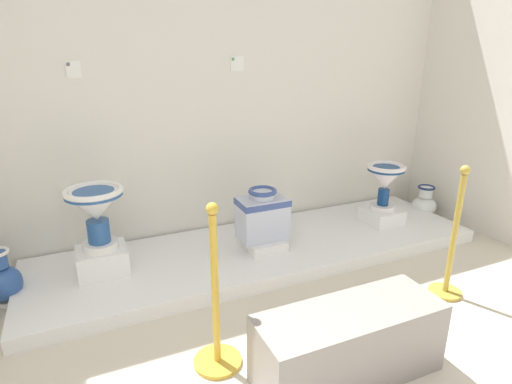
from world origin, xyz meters
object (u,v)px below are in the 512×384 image
object	(u,v)px
antique_toilet_leftmost	(262,214)
plinth_block_broad_patterned	(381,215)
plinth_block_tall_cobalt	(103,261)
decorative_vase_companion	(424,204)
antique_toilet_broad_patterned	(385,178)
stanchion_post_near_left	(216,322)
info_placard_first	(73,69)
stanchion_post_near_right	(451,255)
antique_toilet_tall_cobalt	(96,207)
plinth_block_leftmost	(262,242)
museum_bench	(349,344)
info_placard_second	(237,63)
decorative_vase_spare	(3,281)

from	to	relation	value
antique_toilet_leftmost	plinth_block_broad_patterned	distance (m)	1.27
plinth_block_tall_cobalt	decorative_vase_companion	world-z (taller)	decorative_vase_companion
plinth_block_tall_cobalt	antique_toilet_broad_patterned	distance (m)	2.52
plinth_block_tall_cobalt	stanchion_post_near_left	distance (m)	1.22
info_placard_first	stanchion_post_near_right	world-z (taller)	info_placard_first
antique_toilet_tall_cobalt	info_placard_first	xyz separation A→B (m)	(-0.01, 0.49, 0.90)
plinth_block_broad_patterned	plinth_block_leftmost	bearing A→B (deg)	-178.97
plinth_block_broad_patterned	info_placard_first	size ratio (longest dim) A/B	2.73
museum_bench	plinth_block_broad_patterned	bearing A→B (deg)	45.40
plinth_block_tall_cobalt	stanchion_post_near_right	bearing A→B (deg)	-26.67
antique_toilet_leftmost	stanchion_post_near_left	world-z (taller)	stanchion_post_near_left
antique_toilet_leftmost	decorative_vase_companion	size ratio (longest dim) A/B	1.26
plinth_block_leftmost	stanchion_post_near_right	size ratio (longest dim) A/B	0.39
info_placard_second	stanchion_post_near_right	world-z (taller)	info_placard_second
info_placard_first	info_placard_second	xyz separation A→B (m)	(1.27, 0.00, 0.02)
decorative_vase_spare	decorative_vase_companion	size ratio (longest dim) A/B	1.19
antique_toilet_tall_cobalt	stanchion_post_near_left	size ratio (longest dim) A/B	0.48
plinth_block_leftmost	decorative_vase_spare	size ratio (longest dim) A/B	0.93
plinth_block_tall_cobalt	decorative_vase_companion	distance (m)	3.15
antique_toilet_broad_patterned	info_placard_second	distance (m)	1.68
stanchion_post_near_right	plinth_block_broad_patterned	bearing A→B (deg)	74.54
plinth_block_broad_patterned	decorative_vase_companion	bearing A→B (deg)	9.89
museum_bench	plinth_block_leftmost	bearing A→B (deg)	83.93
info_placard_second	info_placard_first	bearing A→B (deg)	-180.00
antique_toilet_broad_patterned	stanchion_post_near_right	world-z (taller)	stanchion_post_near_right
antique_toilet_tall_cobalt	info_placard_second	world-z (taller)	info_placard_second
antique_toilet_tall_cobalt	antique_toilet_leftmost	world-z (taller)	antique_toilet_tall_cobalt
plinth_block_leftmost	plinth_block_broad_patterned	bearing A→B (deg)	1.03
antique_toilet_tall_cobalt	stanchion_post_near_right	world-z (taller)	stanchion_post_near_right
antique_toilet_broad_patterned	museum_bench	size ratio (longest dim) A/B	0.43
antique_toilet_tall_cobalt	museum_bench	size ratio (longest dim) A/B	0.46
plinth_block_tall_cobalt	decorative_vase_companion	xyz separation A→B (m)	(3.15, 0.06, -0.05)
info_placard_second	stanchion_post_near_left	world-z (taller)	info_placard_second
plinth_block_broad_patterned	museum_bench	size ratio (longest dim) A/B	0.33
museum_bench	antique_toilet_tall_cobalt	bearing A→B (deg)	126.52
antique_toilet_tall_cobalt	stanchion_post_near_right	size ratio (longest dim) A/B	0.48
plinth_block_broad_patterned	stanchion_post_near_left	bearing A→B (deg)	-152.12
antique_toilet_leftmost	museum_bench	distance (m)	1.42
info_placard_second	stanchion_post_near_left	size ratio (longest dim) A/B	0.13
plinth_block_broad_patterned	stanchion_post_near_right	world-z (taller)	stanchion_post_near_right
info_placard_first	decorative_vase_companion	distance (m)	3.47
plinth_block_broad_patterned	decorative_vase_companion	world-z (taller)	decorative_vase_companion
antique_toilet_tall_cobalt	antique_toilet_leftmost	size ratio (longest dim) A/B	1.09
plinth_block_broad_patterned	stanchion_post_near_right	bearing A→B (deg)	-105.46
antique_toilet_leftmost	antique_toilet_tall_cobalt	bearing A→B (deg)	176.46
plinth_block_tall_cobalt	decorative_vase_spare	distance (m)	0.64
decorative_vase_companion	stanchion_post_near_left	size ratio (longest dim) A/B	0.35
plinth_block_tall_cobalt	info_placard_second	size ratio (longest dim) A/B	2.86
decorative_vase_companion	stanchion_post_near_left	bearing A→B (deg)	-156.17
info_placard_second	museum_bench	xyz separation A→B (m)	(-0.17, -1.96, -1.34)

